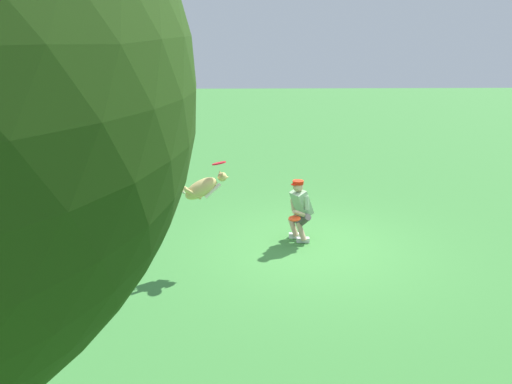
# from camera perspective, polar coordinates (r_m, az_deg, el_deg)

# --- Properties ---
(ground_plane) EXTENTS (60.00, 60.00, 0.00)m
(ground_plane) POSITION_cam_1_polar(r_m,az_deg,el_deg) (10.31, 6.26, -6.22)
(ground_plane) COLOR #3C8138
(person) EXTENTS (0.53, 0.71, 1.29)m
(person) POSITION_cam_1_polar(r_m,az_deg,el_deg) (10.40, 4.96, -1.83)
(person) COLOR silver
(person) RESTS_ON ground_plane
(dog) EXTENTS (0.99, 0.57, 0.54)m
(dog) POSITION_cam_1_polar(r_m,az_deg,el_deg) (9.26, -5.94, 0.49)
(dog) COLOR tan
(frisbee_flying) EXTENTS (0.35, 0.35, 0.10)m
(frisbee_flying) POSITION_cam_1_polar(r_m,az_deg,el_deg) (9.22, -4.18, 3.25)
(frisbee_flying) COLOR red
(frisbee_held) EXTENTS (0.26, 0.26, 0.06)m
(frisbee_held) POSITION_cam_1_polar(r_m,az_deg,el_deg) (10.08, 4.34, -2.99)
(frisbee_held) COLOR #EC451C
(frisbee_held) RESTS_ON person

